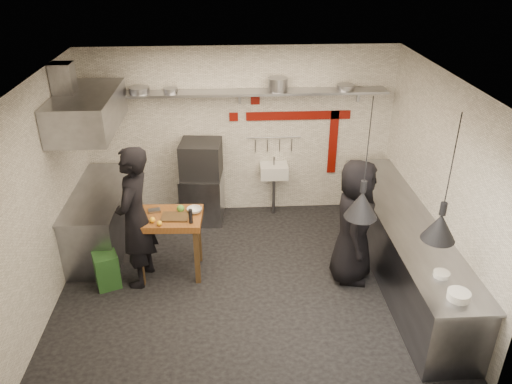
{
  "coord_description": "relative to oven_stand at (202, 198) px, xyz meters",
  "views": [
    {
      "loc": [
        -0.21,
        -5.61,
        4.25
      ],
      "look_at": [
        0.15,
        0.3,
        1.22
      ],
      "focal_mm": 35.0,
      "sensor_mm": 36.0,
      "label": 1
    }
  ],
  "objects": [
    {
      "name": "pan_far_left",
      "position": [
        -0.87,
        0.18,
        1.79
      ],
      "size": [
        0.41,
        0.41,
        0.09
      ],
      "primitive_type": "cylinder",
      "rotation": [
        0.0,
        0.0,
        -0.4
      ],
      "color": "gray",
      "rests_on": "back_shelf"
    },
    {
      "name": "sink_tap",
      "position": [
        1.2,
        0.18,
        0.56
      ],
      "size": [
        0.03,
        0.03,
        0.14
      ],
      "primitive_type": "cylinder",
      "color": "gray",
      "rests_on": "hand_sink"
    },
    {
      "name": "counter_left_top",
      "position": [
        -1.5,
        -0.69,
        0.52
      ],
      "size": [
        0.76,
        2.0,
        0.03
      ],
      "primitive_type": "cube",
      "color": "gray",
      "rests_on": "counter_left"
    },
    {
      "name": "shelf_bracket_left",
      "position": [
        -1.25,
        0.33,
        1.62
      ],
      "size": [
        0.04,
        0.06,
        0.24
      ],
      "primitive_type": "cube",
      "color": "gray",
      "rests_on": "wall_back"
    },
    {
      "name": "pan_right",
      "position": [
        2.3,
        0.18,
        1.78
      ],
      "size": [
        0.32,
        0.32,
        0.08
      ],
      "primitive_type": "cylinder",
      "rotation": [
        0.0,
        0.0,
        -0.19
      ],
      "color": "gray",
      "rests_on": "back_shelf"
    },
    {
      "name": "wall_left",
      "position": [
        -1.85,
        -1.74,
        1.0
      ],
      "size": [
        0.04,
        4.2,
        2.8
      ],
      "primitive_type": "cube",
      "color": "white",
      "rests_on": "floor"
    },
    {
      "name": "counter_left",
      "position": [
        -1.5,
        -0.69,
        0.05
      ],
      "size": [
        0.7,
        1.9,
        0.9
      ],
      "primitive_type": "cube",
      "color": "gray",
      "rests_on": "floor"
    },
    {
      "name": "pan_mid_left",
      "position": [
        -0.4,
        0.18,
        1.78
      ],
      "size": [
        0.23,
        0.23,
        0.07
      ],
      "primitive_type": "cylinder",
      "rotation": [
        0.0,
        0.0,
        -0.02
      ],
      "color": "gray",
      "rests_on": "back_shelf"
    },
    {
      "name": "extractor_hood",
      "position": [
        -1.45,
        -0.69,
        1.75
      ],
      "size": [
        0.78,
        1.6,
        0.5
      ],
      "primitive_type": "cube",
      "color": "gray",
      "rests_on": "ceiling"
    },
    {
      "name": "prep_table",
      "position": [
        -0.39,
        -1.48,
        0.06
      ],
      "size": [
        0.95,
        0.68,
        0.92
      ],
      "primitive_type": null,
      "rotation": [
        0.0,
        0.0,
        -0.04
      ],
      "color": "brown",
      "rests_on": "floor"
    },
    {
      "name": "plate_stack",
      "position": [
        2.77,
        -3.42,
        0.57
      ],
      "size": [
        0.24,
        0.24,
        0.09
      ],
      "primitive_type": "cylinder",
      "rotation": [
        0.0,
        0.0,
        0.05
      ],
      "color": "silver",
      "rests_on": "counter_right_top"
    },
    {
      "name": "pepper_mill",
      "position": [
        -0.06,
        -1.69,
        0.62
      ],
      "size": [
        0.07,
        0.07,
        0.2
      ],
      "primitive_type": "cylinder",
      "rotation": [
        0.0,
        0.0,
        0.34
      ],
      "color": "black",
      "rests_on": "prep_table"
    },
    {
      "name": "hood_duct",
      "position": [
        -1.7,
        -0.69,
        2.15
      ],
      "size": [
        0.28,
        0.28,
        0.5
      ],
      "primitive_type": "cube",
      "color": "gray",
      "rests_on": "ceiling"
    },
    {
      "name": "wall_back",
      "position": [
        0.65,
        0.36,
        1.0
      ],
      "size": [
        5.0,
        0.04,
        2.8
      ],
      "primitive_type": "cube",
      "color": "white",
      "rests_on": "floor"
    },
    {
      "name": "steel_tray",
      "position": [
        -0.58,
        -1.36,
        0.54
      ],
      "size": [
        0.18,
        0.14,
        0.03
      ],
      "primitive_type": "cube",
      "rotation": [
        0.0,
        0.0,
        0.22
      ],
      "color": "gray",
      "rests_on": "prep_table"
    },
    {
      "name": "chef_left",
      "position": [
        -0.79,
        -1.63,
        0.59
      ],
      "size": [
        0.6,
        0.79,
        1.98
      ],
      "primitive_type": "imported",
      "rotation": [
        0.0,
        0.0,
        -1.75
      ],
      "color": "black",
      "rests_on": "floor"
    },
    {
      "name": "small_bowl_right",
      "position": [
        2.75,
        -3.03,
        0.56
      ],
      "size": [
        0.19,
        0.19,
        0.05
      ],
      "primitive_type": "cylinder",
      "rotation": [
        0.0,
        0.0,
        -0.04
      ],
      "color": "silver",
      "rests_on": "counter_right_top"
    },
    {
      "name": "stock_pot",
      "position": [
        1.24,
        0.18,
        1.84
      ],
      "size": [
        0.35,
        0.35,
        0.2
      ],
      "primitive_type": "cylinder",
      "rotation": [
        0.0,
        0.0,
        -0.13
      ],
      "color": "gray",
      "rests_on": "back_shelf"
    },
    {
      "name": "sink_drain",
      "position": [
        1.2,
        0.14,
        -0.06
      ],
      "size": [
        0.06,
        0.06,
        0.66
      ],
      "primitive_type": "cylinder",
      "color": "gray",
      "rests_on": "floor"
    },
    {
      "name": "chef_right",
      "position": [
        2.1,
        -1.74,
        0.48
      ],
      "size": [
        0.77,
        0.98,
        1.76
      ],
      "primitive_type": "imported",
      "rotation": [
        0.0,
        0.0,
        1.3
      ],
      "color": "black",
      "rests_on": "floor"
    },
    {
      "name": "oven_stand",
      "position": [
        0.0,
        0.0,
        0.0
      ],
      "size": [
        0.73,
        0.67,
        0.8
      ],
      "primitive_type": "cube",
      "rotation": [
        0.0,
        0.0,
        -0.1
      ],
      "color": "gray",
      "rests_on": "floor"
    },
    {
      "name": "hand_sink",
      "position": [
        1.2,
        0.18,
        0.38
      ],
      "size": [
        0.46,
        0.34,
        0.22
      ],
      "primitive_type": "cube",
      "color": "silver",
      "rests_on": "wall_back"
    },
    {
      "name": "shelf_bracket_mid",
      "position": [
        0.65,
        0.33,
        1.62
      ],
      "size": [
        0.04,
        0.06,
        0.24
      ],
      "primitive_type": "cube",
      "color": "gray",
      "rests_on": "wall_back"
    },
    {
      "name": "oven_door",
      "position": [
        0.01,
        -0.24,
        0.69
      ],
      "size": [
        0.47,
        0.08,
        0.46
      ],
      "primitive_type": "cube",
      "rotation": [
        0.0,
        0.0,
        -0.1
      ],
      "color": "#6D0D06",
      "rests_on": "combi_oven"
    },
    {
      "name": "red_tile_a",
      "position": [
        0.9,
        0.34,
        1.55
      ],
      "size": [
        0.14,
        0.02,
        0.14
      ],
      "primitive_type": "cube",
      "color": "#6D0D06",
      "rests_on": "wall_back"
    },
    {
      "name": "heat_lamp_far",
      "position": [
        2.64,
        -3.01,
        1.7
      ],
      "size": [
        0.41,
        0.41,
        1.4
      ],
      "primitive_type": null,
      "rotation": [
        0.0,
        0.0,
        0.15
      ],
      "color": "black",
      "rests_on": "ceiling"
    },
    {
      "name": "wall_front",
      "position": [
        0.65,
        -3.84,
        1.0
      ],
      "size": [
        5.0,
        0.04,
        2.8
      ],
      "primitive_type": "cube",
      "color": "white",
      "rests_on": "floor"
    },
    {
      "name": "oven_glass",
      "position": [
        0.03,
        -0.24,
        0.69
      ],
      "size": [
        0.34,
        0.05,
        0.34
      ],
      "primitive_type": "cube",
      "rotation": [
        0.0,
        0.0,
        -0.1
      ],
      "color": "black",
      "rests_on": "oven_door"
    },
    {
      "name": "combi_oven",
      "position": [
        0.01,
        0.02,
        0.69
      ],
      "size": [
        0.69,
        0.65,
        0.58
      ],
      "primitive_type": "cube",
      "rotation": [
        0.0,
        0.0,
        -0.1
      ],
      "color": "black",
      "rests_on": "oven_stand"
    },
    {
      "name": "counter_right_top",
      "position": [
        2.8,
        -1.74,
        0.52
      ],
      "size": [
        0.76,
        3.9,
        0.03
      ],
      "primitive_type": "cube",
      "color": "gray",
      "rests_on": "counter_right"
    },
    {
      "name": "lemon_b",
      "position": [
        -0.47,
        -1.74,
        0.56
      ],
      "size": [
        0.08,
        0.08,
        0.07
      ],
      "primitive_type": "sphere",
      "rotation": [
        0.0,
        0.0,
        0.2
      ],
      "color": "yellow",
      "rests_on": "prep_table"
    },
    {
      "name": "cutting_board",
      "position": [
        -0.28,
        -1.54,
        0.53
      ],
      "size": [
        0.38,
        0.28,
        0.02
      ],
      "primitive_type": "cube",
      "rotation": [
        0.0,
        0.0,
        -0.07
      ],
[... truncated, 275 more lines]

